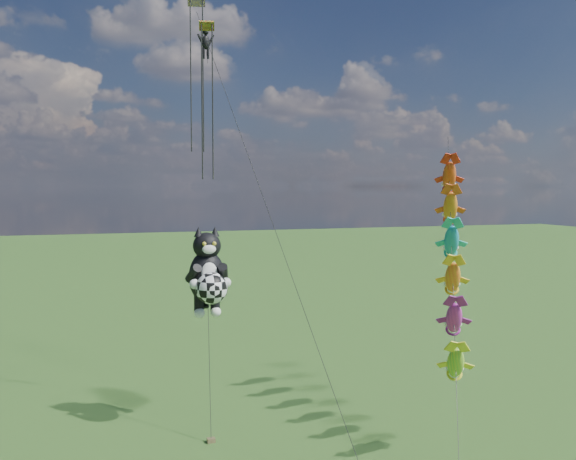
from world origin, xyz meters
name	(u,v)px	position (x,y,z in m)	size (l,w,h in m)	color
cat_kite_rig	(208,275)	(6.03, 4.18, 8.04)	(2.21, 4.05, 10.58)	brown
fish_windsock_rig	(452,259)	(18.21, -0.01, 8.88)	(8.11, 13.87, 15.80)	brown
parafoil_rig	(208,56)	(7.06, 8.94, 20.44)	(4.69, 17.11, 24.51)	brown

